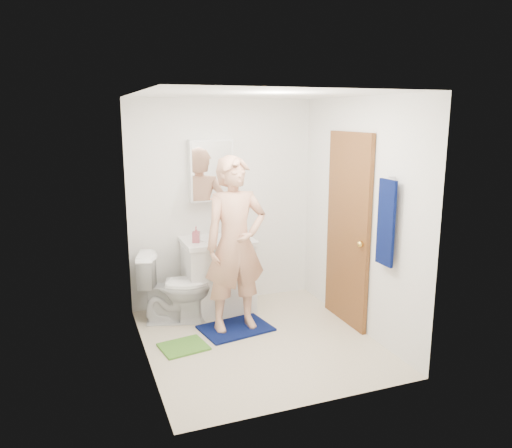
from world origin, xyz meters
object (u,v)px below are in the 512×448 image
Objects in this scene: medicine_cabinet at (211,170)px; toothbrush_cup at (236,230)px; toilet at (175,287)px; soap_dispenser at (196,234)px; towel at (386,223)px; man at (236,244)px; vanity_cabinet at (218,277)px.

toothbrush_cup is (0.26, -0.10, -0.70)m from medicine_cabinet.
toilet is (-0.53, -0.36, -1.21)m from medicine_cabinet.
soap_dispenser reaches higher than toilet.
toilet is at bearing 141.59° from towel.
medicine_cabinet is 2.11m from towel.
medicine_cabinet is 5.45× the size of toothbrush_cup.
soap_dispenser reaches higher than toothbrush_cup.
medicine_cabinet is at bearing 124.61° from towel.
towel is 0.44× the size of man.
man is at bearing -87.20° from vanity_cabinet.
man is at bearing -112.11° from toilet.
toilet is (-1.71, 1.35, -0.86)m from towel.
vanity_cabinet is 0.77m from man.
toilet is at bearing 139.68° from man.
towel reaches higher than toothbrush_cup.
vanity_cabinet is 1.22m from medicine_cabinet.
toilet is 4.40× the size of soap_dispenser.
vanity_cabinet is 1.14× the size of medicine_cabinet.
toothbrush_cup is 0.73m from man.
towel is at bearing -112.69° from toilet.
toothbrush_cup is at bearing -20.17° from medicine_cabinet.
toilet is 0.62m from soap_dispenser.
man is at bearing -88.00° from medicine_cabinet.
towel is at bearing -55.39° from medicine_cabinet.
vanity_cabinet is 6.23× the size of toothbrush_cup.
vanity_cabinet is at bearing -90.00° from medicine_cabinet.
toilet is at bearing -165.95° from vanity_cabinet.
toothbrush_cup is at bearing 25.83° from vanity_cabinet.
medicine_cabinet is 0.75m from toothbrush_cup.
soap_dispenser is at bearing -160.58° from toothbrush_cup.
medicine_cabinet reaches higher than man.
toothbrush_cup reaches higher than toilet.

